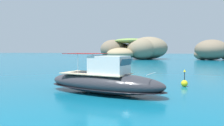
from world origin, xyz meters
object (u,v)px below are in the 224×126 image
(islet_small, at_px, (212,50))
(motorboat_charcoal, at_px, (104,81))
(islet_large, at_px, (136,49))
(channel_buoy, at_px, (184,83))

(islet_small, height_order, motorboat_charcoal, islet_small)
(islet_small, bearing_deg, motorboat_charcoal, -100.06)
(motorboat_charcoal, bearing_deg, islet_large, 102.95)
(motorboat_charcoal, distance_m, channel_buoy, 7.32)
(islet_large, height_order, channel_buoy, islet_large)
(islet_small, relative_size, channel_buoy, 9.18)
(islet_small, xyz_separation_m, channel_buoy, (-5.69, -56.54, -2.68))
(islet_small, relative_size, motorboat_charcoal, 1.44)
(motorboat_charcoal, bearing_deg, islet_small, 79.94)
(islet_large, bearing_deg, islet_small, 5.87)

